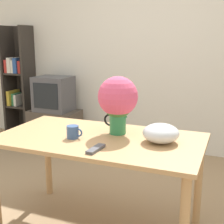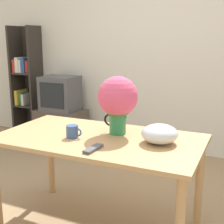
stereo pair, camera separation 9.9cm
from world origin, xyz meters
name	(u,v)px [view 1 (the left image)]	position (x,y,z in m)	size (l,w,h in m)	color
ground_plane	(89,223)	(0.00, 0.00, 0.00)	(12.00, 12.00, 0.00)	#9E7F5B
wall_back	(154,53)	(0.00, 1.98, 1.30)	(8.00, 0.05, 2.60)	silver
table	(99,150)	(0.12, -0.03, 0.66)	(1.52, 0.83, 0.76)	tan
flower_vase	(118,100)	(0.21, 0.11, 1.02)	(0.30, 0.30, 0.44)	#2D844C
coffee_mug	(73,132)	(-0.05, -0.12, 0.81)	(0.12, 0.09, 0.09)	#385689
white_bowl	(161,133)	(0.57, 0.02, 0.83)	(0.26, 0.26, 0.13)	silver
remote_control	(96,149)	(0.21, -0.30, 0.77)	(0.07, 0.18, 0.02)	#4C4C51
tv_stand	(55,127)	(-1.32, 1.63, 0.25)	(0.69, 0.42, 0.49)	#4C4238
tv_set	(54,94)	(-1.32, 1.63, 0.73)	(0.49, 0.41, 0.48)	#4C4C51
bookshelf	(19,81)	(-2.05, 1.82, 0.85)	(0.40, 0.33, 1.67)	#2D2823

